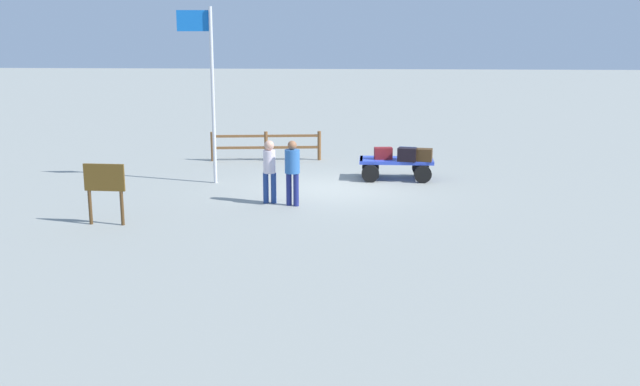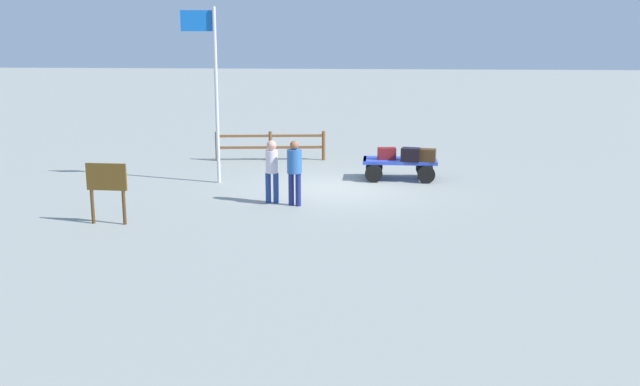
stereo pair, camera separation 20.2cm
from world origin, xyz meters
TOP-DOWN VIEW (x-y plane):
  - ground_plane at (0.00, 0.00)m, footprint 120.00×120.00m
  - luggage_cart at (-1.75, -1.40)m, footprint 2.18×1.18m
  - suitcase_olive at (-1.38, -1.34)m, footprint 0.55×0.35m
  - suitcase_grey at (-2.07, -1.02)m, footprint 0.59×0.43m
  - suitcase_dark at (-2.51, -1.07)m, footprint 0.62×0.43m
  - suitcase_navy at (-2.08, -1.22)m, footprint 0.55×0.46m
  - worker_lead at (0.99, 2.11)m, footprint 0.49×0.49m
  - worker_trailing at (1.60, 1.87)m, footprint 0.34×0.32m
  - flagpole at (3.61, -0.55)m, footprint 0.99×0.14m
  - signboard at (5.08, 4.19)m, footprint 0.95×0.12m
  - wooden_fence at (2.49, -4.29)m, footprint 3.71×0.51m

SIDE VIEW (x-z plane):
  - ground_plane at x=0.00m, z-range 0.00..0.00m
  - luggage_cart at x=-1.75m, z-range 0.15..0.76m
  - wooden_fence at x=2.49m, z-range 0.08..1.07m
  - suitcase_olive at x=-1.38m, z-range 0.61..0.96m
  - suitcase_dark at x=-2.51m, z-range 0.61..0.98m
  - suitcase_navy at x=-2.08m, z-range 0.61..0.98m
  - suitcase_grey at x=-2.07m, z-range 0.61..1.00m
  - worker_trailing at x=1.60m, z-range 0.13..1.76m
  - signboard at x=5.08m, z-range 0.24..1.66m
  - worker_lead at x=0.99m, z-range 0.16..1.83m
  - flagpole at x=3.61m, z-range 0.50..5.49m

